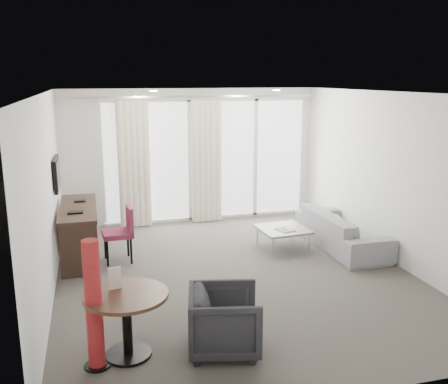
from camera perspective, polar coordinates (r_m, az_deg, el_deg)
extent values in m
cube|color=#4A453F|center=(7.37, 1.24, -9.39)|extent=(5.00, 6.00, 0.00)
cube|color=white|center=(6.82, 1.34, 11.26)|extent=(5.00, 6.00, 0.00)
cube|color=silver|center=(6.73, -19.59, -0.70)|extent=(0.00, 6.00, 2.60)
cube|color=silver|center=(8.04, 18.66, 1.51)|extent=(0.00, 6.00, 2.60)
cube|color=silver|center=(4.30, 12.77, -7.83)|extent=(5.00, 0.00, 2.60)
cylinder|color=#FFE0B2|center=(8.20, -8.08, 11.36)|extent=(0.12, 0.12, 0.02)
cylinder|color=#FFE0B2|center=(8.72, 6.03, 11.51)|extent=(0.12, 0.12, 0.02)
cylinder|color=#A52123|center=(5.09, -14.66, -12.40)|extent=(0.35, 0.35, 1.32)
imported|color=#242427|center=(5.35, 0.09, -14.50)|extent=(0.88, 0.86, 0.67)
imported|color=gray|center=(8.63, 13.32, -4.24)|extent=(0.81, 2.06, 0.60)
cube|color=#4D4D50|center=(11.62, -3.60, -1.32)|extent=(5.60, 3.00, 0.12)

